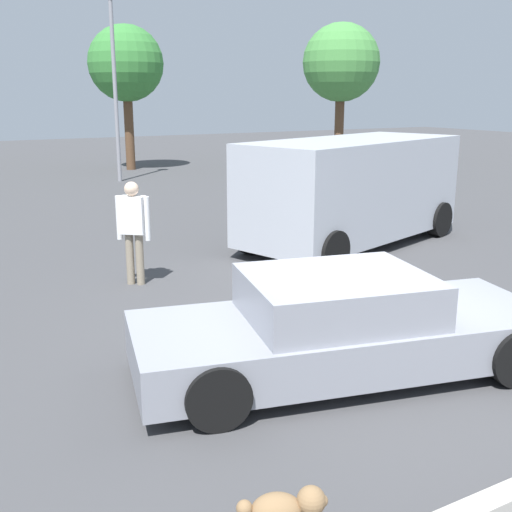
% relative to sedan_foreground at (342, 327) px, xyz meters
% --- Properties ---
extents(ground_plane, '(80.00, 80.00, 0.00)m').
position_rel_sedan_foreground_xyz_m(ground_plane, '(0.29, 0.26, -0.54)').
color(ground_plane, '#424244').
extents(sedan_foreground, '(4.93, 2.74, 1.15)m').
position_rel_sedan_foreground_xyz_m(sedan_foreground, '(0.00, 0.00, 0.00)').
color(sedan_foreground, gray).
rests_on(sedan_foreground, ground_plane).
extents(dog, '(0.59, 0.39, 0.45)m').
position_rel_sedan_foreground_xyz_m(dog, '(-2.04, -2.08, -0.25)').
color(dog, olive).
rests_on(dog, ground_plane).
extents(van_white, '(5.54, 3.53, 2.17)m').
position_rel_sedan_foreground_xyz_m(van_white, '(3.93, 4.91, 0.64)').
color(van_white, '#B2B7C1').
rests_on(van_white, ground_plane).
extents(pedestrian, '(0.46, 0.44, 1.70)m').
position_rel_sedan_foreground_xyz_m(pedestrian, '(-0.91, 4.39, 0.48)').
color(pedestrian, gray).
rests_on(pedestrian, ground_plane).
extents(light_post_near, '(0.44, 0.44, 6.64)m').
position_rel_sedan_foreground_xyz_m(light_post_near, '(2.72, 16.84, 3.95)').
color(light_post_near, gray).
rests_on(light_post_near, ground_plane).
extents(tree_back_right, '(3.01, 3.01, 5.75)m').
position_rel_sedan_foreground_xyz_m(tree_back_right, '(4.23, 20.13, 3.67)').
color(tree_back_right, brown).
rests_on(tree_back_right, ground_plane).
extents(tree_far_right, '(3.54, 3.54, 6.23)m').
position_rel_sedan_foreground_xyz_m(tree_far_right, '(14.07, 19.01, 3.88)').
color(tree_far_right, brown).
rests_on(tree_far_right, ground_plane).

